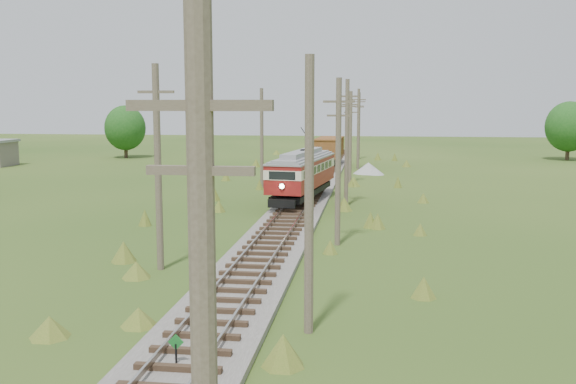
# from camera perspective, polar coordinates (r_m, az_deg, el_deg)

# --- Properties ---
(railbed_main) EXTENTS (3.60, 96.00, 0.57)m
(railbed_main) POSITION_cam_1_polar(r_m,az_deg,el_deg) (49.51, 1.62, -0.38)
(railbed_main) COLOR #605B54
(railbed_main) RESTS_ON ground
(switch_marker) EXTENTS (0.45, 0.06, 1.08)m
(switch_marker) POSITION_cam_1_polar(r_m,az_deg,el_deg) (18.32, -9.93, -13.64)
(switch_marker) COLOR black
(switch_marker) RESTS_ON ground
(streetcar) EXTENTS (4.02, 11.22, 5.08)m
(streetcar) POSITION_cam_1_polar(r_m,az_deg,el_deg) (46.56, 1.29, 1.86)
(streetcar) COLOR black
(streetcar) RESTS_ON ground
(gondola) EXTENTS (3.08, 8.47, 2.78)m
(gondola) POSITION_cam_1_polar(r_m,az_deg,el_deg) (74.90, 3.68, 3.86)
(gondola) COLOR black
(gondola) RESTS_ON ground
(gravel_pile) EXTENTS (3.25, 3.45, 1.18)m
(gravel_pile) POSITION_cam_1_polar(r_m,az_deg,el_deg) (67.40, 7.25, 2.08)
(gravel_pile) COLOR gray
(gravel_pile) RESTS_ON ground
(utility_pole_r_0) EXTENTS (1.60, 0.30, 8.50)m
(utility_pole_r_0) POSITION_cam_1_polar(r_m,az_deg,el_deg) (7.58, -7.45, -15.08)
(utility_pole_r_0) COLOR brown
(utility_pole_r_0) RESTS_ON ground
(utility_pole_r_1) EXTENTS (0.30, 0.30, 8.80)m
(utility_pole_r_1) POSITION_cam_1_polar(r_m,az_deg,el_deg) (20.04, 1.89, -0.49)
(utility_pole_r_1) COLOR brown
(utility_pole_r_1) RESTS_ON ground
(utility_pole_r_2) EXTENTS (1.60, 0.30, 8.60)m
(utility_pole_r_2) POSITION_cam_1_polar(r_m,az_deg,el_deg) (32.91, 4.48, 2.83)
(utility_pole_r_2) COLOR brown
(utility_pole_r_2) RESTS_ON ground
(utility_pole_r_3) EXTENTS (1.60, 0.30, 9.00)m
(utility_pole_r_3) POSITION_cam_1_polar(r_m,az_deg,el_deg) (45.85, 5.25, 4.50)
(utility_pole_r_3) COLOR brown
(utility_pole_r_3) RESTS_ON ground
(utility_pole_r_4) EXTENTS (1.60, 0.30, 8.40)m
(utility_pole_r_4) POSITION_cam_1_polar(r_m,az_deg,el_deg) (58.84, 5.57, 4.95)
(utility_pole_r_4) COLOR brown
(utility_pole_r_4) RESTS_ON ground
(utility_pole_r_5) EXTENTS (1.60, 0.30, 8.90)m
(utility_pole_r_5) POSITION_cam_1_polar(r_m,az_deg,el_deg) (71.80, 6.27, 5.67)
(utility_pole_r_5) COLOR brown
(utility_pole_r_5) RESTS_ON ground
(utility_pole_r_6) EXTENTS (1.60, 0.30, 8.70)m
(utility_pole_r_6) POSITION_cam_1_polar(r_m,az_deg,el_deg) (84.80, 6.34, 5.93)
(utility_pole_r_6) COLOR brown
(utility_pole_r_6) RESTS_ON ground
(utility_pole_l_a) EXTENTS (1.60, 0.30, 9.00)m
(utility_pole_l_a) POSITION_cam_1_polar(r_m,az_deg,el_deg) (28.41, -11.49, 2.30)
(utility_pole_l_a) COLOR brown
(utility_pole_l_a) RESTS_ON ground
(utility_pole_l_b) EXTENTS (1.60, 0.30, 8.60)m
(utility_pole_l_b) POSITION_cam_1_polar(r_m,az_deg,el_deg) (55.63, -2.35, 4.91)
(utility_pole_l_b) COLOR brown
(utility_pole_l_b) RESTS_ON ground
(tree_mid_a) EXTENTS (5.46, 5.46, 7.03)m
(tree_mid_a) POSITION_cam_1_polar(r_m,az_deg,el_deg) (89.15, -14.28, 5.54)
(tree_mid_a) COLOR #38281C
(tree_mid_a) RESTS_ON ground
(tree_mid_b) EXTENTS (5.88, 5.88, 7.57)m
(tree_mid_b) POSITION_cam_1_polar(r_m,az_deg,el_deg) (90.30, 23.70, 5.35)
(tree_mid_b) COLOR #38281C
(tree_mid_b) RESTS_ON ground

